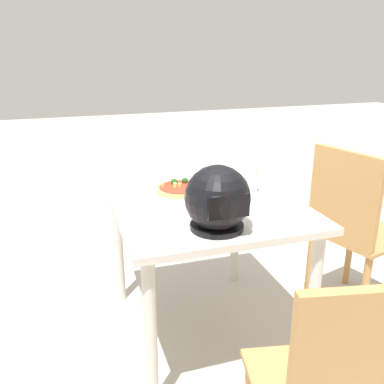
% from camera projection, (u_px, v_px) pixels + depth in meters
% --- Properties ---
extents(ground_plane, '(14.00, 14.00, 0.00)m').
position_uv_depth(ground_plane, '(202.00, 330.00, 2.13)').
color(ground_plane, '#B2ADA3').
extents(dining_table, '(0.81, 0.93, 0.71)m').
position_uv_depth(dining_table, '(203.00, 219.00, 1.93)').
color(dining_table, beige).
rests_on(dining_table, ground).
extents(pizza_plate, '(0.29, 0.29, 0.01)m').
position_uv_depth(pizza_plate, '(181.00, 192.00, 1.97)').
color(pizza_plate, white).
rests_on(pizza_plate, dining_table).
extents(pizza, '(0.23, 0.23, 0.05)m').
position_uv_depth(pizza, '(181.00, 188.00, 1.97)').
color(pizza, tan).
rests_on(pizza, pizza_plate).
extents(motorcycle_helmet, '(0.25, 0.25, 0.25)m').
position_uv_depth(motorcycle_helmet, '(218.00, 200.00, 1.56)').
color(motorcycle_helmet, black).
rests_on(motorcycle_helmet, dining_table).
extents(drinking_glass, '(0.07, 0.07, 0.13)m').
position_uv_depth(drinking_glass, '(250.00, 179.00, 1.96)').
color(drinking_glass, silver).
rests_on(drinking_glass, dining_table).
extents(chair_side, '(0.49, 0.49, 0.90)m').
position_uv_depth(chair_side, '(352.00, 225.00, 2.12)').
color(chair_side, '#B7844C').
rests_on(chair_side, ground).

